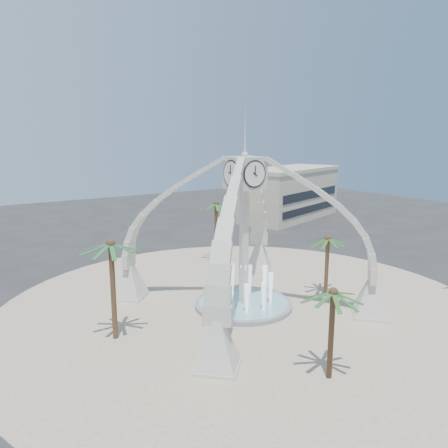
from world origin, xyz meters
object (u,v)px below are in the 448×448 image
palm_west (111,245)px  palm_east (328,239)px  fountain (243,304)px  palm_south (333,294)px  palm_north (216,205)px  clock_tower (244,230)px

palm_west → palm_east: bearing=-6.5°
fountain → palm_west: (-10.82, 0.25, 6.42)m
palm_east → palm_west: palm_west is taller
fountain → palm_west: 12.58m
palm_east → palm_west: bearing=173.5°
palm_south → palm_west: bearing=126.5°
palm_north → palm_south: 24.89m
fountain → palm_east: palm_east is taller
fountain → palm_west: size_ratio=1.06×
palm_north → palm_south: bearing=-107.1°
palm_north → palm_west: bearing=-143.0°
palm_south → fountain: bearing=79.4°
clock_tower → palm_north: (5.15, 12.28, 0.00)m
clock_tower → palm_east: (7.60, -1.86, -1.35)m
palm_east → palm_south: (-9.75, -9.62, 0.05)m
palm_east → palm_north: bearing=99.8°
clock_tower → fountain: 6.20m
palm_west → palm_south: 14.66m
fountain → palm_north: bearing=67.2°
clock_tower → palm_east: clock_tower is taller
palm_east → palm_west: size_ratio=0.78×
clock_tower → palm_west: clock_tower is taller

